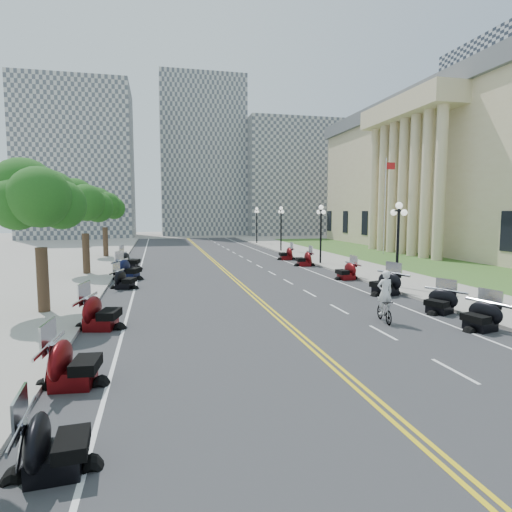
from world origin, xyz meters
TOP-DOWN VIEW (x-y plane):
  - ground at (0.00, 0.00)m, footprint 160.00×160.00m
  - road at (0.00, 10.00)m, footprint 16.00×90.00m
  - centerline_yellow_a at (-0.12, 10.00)m, footprint 0.12×90.00m
  - centerline_yellow_b at (0.12, 10.00)m, footprint 0.12×90.00m
  - edge_line_north at (6.40, 10.00)m, footprint 0.12×90.00m
  - edge_line_south at (-6.40, 10.00)m, footprint 0.12×90.00m
  - lane_dash_4 at (3.20, -8.00)m, footprint 0.12×2.00m
  - lane_dash_5 at (3.20, -4.00)m, footprint 0.12×2.00m
  - lane_dash_6 at (3.20, 0.00)m, footprint 0.12×2.00m
  - lane_dash_7 at (3.20, 4.00)m, footprint 0.12×2.00m
  - lane_dash_8 at (3.20, 8.00)m, footprint 0.12×2.00m
  - lane_dash_9 at (3.20, 12.00)m, footprint 0.12×2.00m
  - lane_dash_10 at (3.20, 16.00)m, footprint 0.12×2.00m
  - lane_dash_11 at (3.20, 20.00)m, footprint 0.12×2.00m
  - lane_dash_12 at (3.20, 24.00)m, footprint 0.12×2.00m
  - lane_dash_13 at (3.20, 28.00)m, footprint 0.12×2.00m
  - lane_dash_14 at (3.20, 32.00)m, footprint 0.12×2.00m
  - lane_dash_15 at (3.20, 36.00)m, footprint 0.12×2.00m
  - lane_dash_16 at (3.20, 40.00)m, footprint 0.12×2.00m
  - lane_dash_17 at (3.20, 44.00)m, footprint 0.12×2.00m
  - lane_dash_18 at (3.20, 48.00)m, footprint 0.12×2.00m
  - lane_dash_19 at (3.20, 52.00)m, footprint 0.12×2.00m
  - sidewalk_north at (10.50, 10.00)m, footprint 5.00×90.00m
  - sidewalk_south at (-10.50, 10.00)m, footprint 5.00×90.00m
  - lawn at (17.50, 18.00)m, footprint 9.00×60.00m
  - civic_building at (32.00, 22.00)m, footprint 26.00×51.00m
  - distant_block_a at (-18.00, 62.00)m, footprint 18.00×14.00m
  - distant_block_b at (4.00, 68.00)m, footprint 16.00×12.00m
  - distant_block_c at (22.00, 65.00)m, footprint 20.00×14.00m
  - street_lamp_2 at (8.60, 4.00)m, footprint 0.50×1.20m
  - street_lamp_3 at (8.60, 16.00)m, footprint 0.50×1.20m
  - street_lamp_4 at (8.60, 28.00)m, footprint 0.50×1.20m
  - street_lamp_5 at (8.60, 40.00)m, footprint 0.50×1.20m
  - flagpole at (18.00, 22.00)m, footprint 1.10×0.20m
  - tree_2 at (-10.00, 2.00)m, footprint 4.80×4.80m
  - tree_3 at (-10.00, 14.00)m, footprint 4.80×4.80m
  - tree_4 at (-10.00, 26.00)m, footprint 4.80×4.80m
  - motorcycle_n_4 at (7.03, -4.53)m, footprint 2.18×2.18m
  - motorcycle_n_5 at (7.27, -1.76)m, footprint 2.34×2.34m
  - motorcycle_n_6 at (7.08, 2.62)m, footprint 2.52×2.52m
  - motorcycle_n_7 at (7.29, 8.02)m, footprint 1.95×1.95m
  - motorcycle_n_9 at (6.93, 15.45)m, footprint 2.13×2.13m
  - motorcycle_n_10 at (6.79, 20.16)m, footprint 2.08×2.08m
  - motorcycle_s_3 at (-6.88, -10.58)m, footprint 1.88×1.88m
  - motorcycle_s_4 at (-7.27, -6.64)m, footprint 2.20×2.20m
  - motorcycle_s_5 at (-7.25, -1.03)m, footprint 2.54×2.54m
  - motorcycle_s_7 at (-6.96, 7.85)m, footprint 2.28×2.28m
  - motorcycle_s_8 at (-6.96, 11.36)m, footprint 2.86×2.86m
  - motorcycle_s_9 at (-7.18, 16.62)m, footprint 2.60×2.60m
  - bicycle at (4.02, -2.63)m, footprint 0.71×1.66m
  - cyclist_rider at (4.02, -2.63)m, footprint 0.67×0.44m

SIDE VIEW (x-z plane):
  - ground at x=0.00m, z-range 0.00..0.00m
  - road at x=0.00m, z-range 0.00..0.01m
  - centerline_yellow_a at x=-0.12m, z-range 0.01..0.01m
  - centerline_yellow_b at x=0.12m, z-range 0.01..0.01m
  - edge_line_north at x=6.40m, z-range 0.01..0.01m
  - edge_line_south at x=-6.40m, z-range 0.01..0.01m
  - lane_dash_4 at x=3.20m, z-range 0.01..0.01m
  - lane_dash_5 at x=3.20m, z-range 0.01..0.01m
  - lane_dash_6 at x=3.20m, z-range 0.01..0.01m
  - lane_dash_7 at x=3.20m, z-range 0.01..0.01m
  - lane_dash_8 at x=3.20m, z-range 0.01..0.01m
  - lane_dash_9 at x=3.20m, z-range 0.01..0.01m
  - lane_dash_10 at x=3.20m, z-range 0.01..0.01m
  - lane_dash_11 at x=3.20m, z-range 0.01..0.01m
  - lane_dash_12 at x=3.20m, z-range 0.01..0.01m
  - lane_dash_13 at x=3.20m, z-range 0.01..0.01m
  - lane_dash_14 at x=3.20m, z-range 0.01..0.01m
  - lane_dash_15 at x=3.20m, z-range 0.01..0.01m
  - lane_dash_16 at x=3.20m, z-range 0.01..0.01m
  - lane_dash_17 at x=3.20m, z-range 0.01..0.01m
  - lane_dash_18 at x=3.20m, z-range 0.01..0.01m
  - lane_dash_19 at x=3.20m, z-range 0.01..0.01m
  - lawn at x=17.50m, z-range 0.00..0.10m
  - sidewalk_north at x=10.50m, z-range 0.00..0.15m
  - sidewalk_south at x=-10.50m, z-range 0.00..0.15m
  - bicycle at x=4.02m, z-range 0.00..0.97m
  - motorcycle_n_5 at x=7.27m, z-range 0.00..1.23m
  - motorcycle_s_3 at x=-6.88m, z-range 0.00..1.24m
  - motorcycle_s_7 at x=-6.96m, z-range 0.00..1.26m
  - motorcycle_n_4 at x=7.03m, z-range 0.00..1.27m
  - motorcycle_n_7 at x=7.29m, z-range 0.00..1.31m
  - motorcycle_n_10 at x=6.79m, z-range 0.00..1.35m
  - motorcycle_n_9 at x=6.93m, z-range 0.00..1.38m
  - motorcycle_s_4 at x=-7.27m, z-range 0.00..1.42m
  - motorcycle_n_6 at x=7.08m, z-range 0.00..1.45m
  - motorcycle_s_5 at x=-7.25m, z-range 0.00..1.49m
  - motorcycle_s_9 at x=-7.18m, z-range 0.00..1.54m
  - motorcycle_s_8 at x=-6.96m, z-range 0.00..1.56m
  - cyclist_rider at x=4.02m, z-range 0.97..2.79m
  - street_lamp_2 at x=8.60m, z-range 0.15..5.05m
  - street_lamp_3 at x=8.60m, z-range 0.15..5.05m
  - street_lamp_4 at x=8.60m, z-range 0.15..5.05m
  - street_lamp_5 at x=8.60m, z-range 0.15..5.05m
  - tree_2 at x=-10.00m, z-range 0.15..9.35m
  - tree_3 at x=-10.00m, z-range 0.15..9.35m
  - tree_4 at x=-10.00m, z-range 0.15..9.35m
  - flagpole at x=18.00m, z-range 0.00..10.00m
  - civic_building at x=32.00m, z-range 0.00..17.80m
  - distant_block_c at x=22.00m, z-range 0.00..22.00m
  - distant_block_a at x=-18.00m, z-range 0.00..26.00m
  - distant_block_b at x=4.00m, z-range 0.00..30.00m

